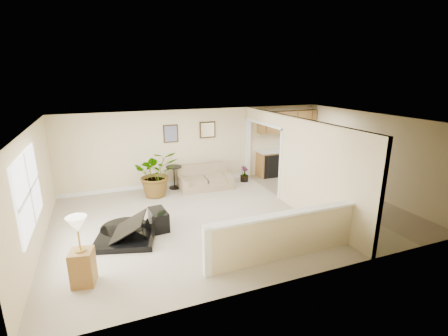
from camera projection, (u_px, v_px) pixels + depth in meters
name	position (u px, v px, depth m)	size (l,w,h in m)	color
floor	(233.00, 215.00, 8.60)	(9.00, 9.00, 0.00)	#B7AB8E
back_wall	(199.00, 146.00, 10.93)	(9.00, 0.04, 2.50)	beige
front_wall	(302.00, 216.00, 5.57)	(9.00, 0.04, 2.50)	beige
left_wall	(33.00, 192.00, 6.67)	(0.04, 6.00, 2.50)	beige
right_wall	(370.00, 154.00, 9.83)	(0.04, 6.00, 2.50)	beige
ceiling	(234.00, 121.00, 7.90)	(9.00, 6.00, 0.04)	white
kitchen_vinyl	(330.00, 199.00, 9.70)	(2.70, 6.00, 0.01)	tan
interior_partition	(289.00, 162.00, 9.12)	(0.18, 5.99, 2.50)	beige
pony_half_wall	(282.00, 235.00, 6.42)	(3.42, 0.22, 1.00)	beige
left_window	(28.00, 191.00, 6.18)	(0.05, 2.15, 1.45)	white
wall_art_left	(171.00, 134.00, 10.44)	(0.48, 0.04, 0.58)	#342512
wall_mirror	(208.00, 130.00, 10.86)	(0.55, 0.04, 0.55)	#342512
kitchen_cabinets	(284.00, 151.00, 11.92)	(2.36, 0.65, 2.33)	olive
piano	(122.00, 219.00, 7.20)	(1.72, 1.72, 1.21)	black
piano_bench	(159.00, 219.00, 7.78)	(0.35, 0.70, 0.46)	black
loveseat	(204.00, 177.00, 10.61)	(1.71, 1.01, 0.96)	tan
accent_table	(174.00, 174.00, 10.50)	(0.51, 0.51, 0.74)	black
palm_plant	(156.00, 174.00, 9.80)	(1.30, 1.13, 1.43)	black
small_plant	(244.00, 175.00, 11.24)	(0.40, 0.40, 0.54)	black
lamp_stand	(81.00, 256.00, 5.62)	(0.45, 0.45, 1.30)	olive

